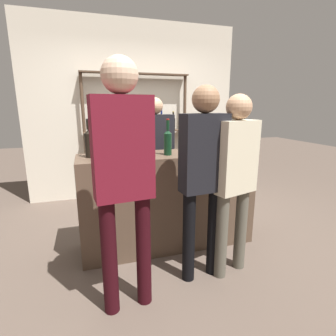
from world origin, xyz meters
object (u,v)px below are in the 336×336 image
at_px(counter_bottle_3, 207,140).
at_px(counter_bottle_0, 168,141).
at_px(customer_right, 235,172).
at_px(counter_bottle_2, 221,141).
at_px(customer_center, 203,169).
at_px(wine_glass, 197,142).
at_px(counter_bottle_1, 225,139).
at_px(server_behind_counter, 155,151).
at_px(customer_left, 123,168).
at_px(counter_bottle_4, 89,143).

bearing_deg(counter_bottle_3, counter_bottle_0, -177.38).
distance_m(counter_bottle_0, customer_right, 0.75).
relative_size(counter_bottle_2, customer_center, 0.21).
bearing_deg(counter_bottle_0, wine_glass, 4.67).
distance_m(counter_bottle_1, counter_bottle_3, 0.21).
bearing_deg(wine_glass, customer_center, -108.30).
height_order(counter_bottle_1, wine_glass, counter_bottle_1).
xyz_separation_m(counter_bottle_1, customer_center, (-0.52, -0.58, -0.16)).
relative_size(counter_bottle_0, customer_center, 0.22).
height_order(counter_bottle_3, server_behind_counter, server_behind_counter).
bearing_deg(customer_center, wine_glass, -23.71).
distance_m(counter_bottle_2, counter_bottle_3, 0.15).
bearing_deg(customer_left, counter_bottle_2, -63.71).
relative_size(counter_bottle_3, customer_left, 0.18).
xyz_separation_m(counter_bottle_3, customer_center, (-0.31, -0.58, -0.15)).
distance_m(counter_bottle_3, wine_glass, 0.12).
bearing_deg(wine_glass, counter_bottle_1, -1.61).
bearing_deg(customer_left, server_behind_counter, -27.63).
relative_size(counter_bottle_1, counter_bottle_2, 0.98).
distance_m(counter_bottle_1, customer_center, 0.79).
height_order(counter_bottle_0, customer_right, customer_right).
xyz_separation_m(counter_bottle_0, counter_bottle_1, (0.65, 0.02, -0.00)).
bearing_deg(customer_center, counter_bottle_3, -33.34).
height_order(counter_bottle_2, customer_left, customer_left).
distance_m(server_behind_counter, customer_left, 1.62).
bearing_deg(wine_glass, counter_bottle_4, 176.07).
bearing_deg(counter_bottle_4, counter_bottle_2, -6.45).
relative_size(server_behind_counter, customer_right, 1.00).
xyz_separation_m(counter_bottle_4, server_behind_counter, (0.81, 0.66, -0.23)).
distance_m(wine_glass, customer_center, 0.64).
bearing_deg(customer_center, customer_right, -99.46).
bearing_deg(customer_center, counter_bottle_4, 47.50).
xyz_separation_m(counter_bottle_2, counter_bottle_3, (-0.13, 0.07, 0.00)).
bearing_deg(counter_bottle_0, counter_bottle_4, 172.34).
bearing_deg(customer_center, counter_bottle_2, -45.72).
bearing_deg(wine_glass, server_behind_counter, 109.89).
relative_size(counter_bottle_0, customer_right, 0.23).
height_order(counter_bottle_4, wine_glass, counter_bottle_4).
height_order(counter_bottle_3, wine_glass, counter_bottle_3).
height_order(wine_glass, customer_right, customer_right).
bearing_deg(counter_bottle_2, server_behind_counter, 122.18).
bearing_deg(customer_right, customer_left, 83.01).
bearing_deg(counter_bottle_3, customer_right, -92.30).
bearing_deg(customer_left, customer_center, -80.96).
xyz_separation_m(counter_bottle_3, customer_right, (-0.02, -0.61, -0.19)).
bearing_deg(counter_bottle_3, counter_bottle_4, 176.13).
bearing_deg(counter_bottle_1, counter_bottle_2, -140.55).
height_order(counter_bottle_0, customer_left, customer_left).
bearing_deg(counter_bottle_2, customer_center, -130.32).
bearing_deg(server_behind_counter, counter_bottle_0, -7.76).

